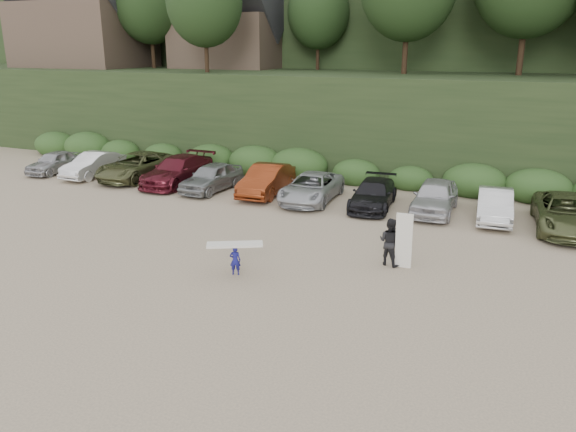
% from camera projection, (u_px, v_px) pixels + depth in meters
% --- Properties ---
extents(ground, '(120.00, 120.00, 0.00)m').
position_uv_depth(ground, '(207.00, 265.00, 20.76)').
color(ground, tan).
rests_on(ground, ground).
extents(hillside_backdrop, '(90.00, 41.50, 28.00)m').
position_uv_depth(hillside_backdrop, '(413.00, 3.00, 49.10)').
color(hillside_backdrop, black).
rests_on(hillside_backdrop, ground).
extents(parked_cars, '(39.60, 6.48, 1.61)m').
position_uv_depth(parked_cars, '(333.00, 188.00, 28.76)').
color(parked_cars, '#9D9EA2').
rests_on(parked_cars, ground).
extents(child_surfer, '(1.98, 1.40, 1.17)m').
position_uv_depth(child_surfer, '(235.00, 253.00, 19.70)').
color(child_surfer, navy).
rests_on(child_surfer, ground).
extents(adult_surfer, '(1.36, 0.90, 2.12)m').
position_uv_depth(adult_surfer, '(391.00, 242.00, 20.53)').
color(adult_surfer, black).
rests_on(adult_surfer, ground).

